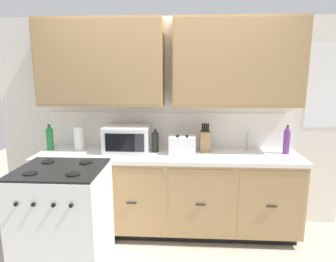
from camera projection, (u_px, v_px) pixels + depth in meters
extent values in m
plane|color=#B2A893|center=(166.00, 246.00, 3.06)|extent=(8.00, 8.00, 0.00)
cube|color=white|center=(169.00, 123.00, 3.44)|extent=(3.96, 0.05, 2.36)
cube|color=white|center=(169.00, 130.00, 3.43)|extent=(2.76, 0.01, 0.40)
cube|color=tan|center=(101.00, 63.00, 3.15)|extent=(1.33, 0.34, 0.90)
cube|color=#A58052|center=(96.00, 62.00, 2.98)|extent=(1.30, 0.01, 0.84)
cube|color=tan|center=(237.00, 63.00, 3.07)|extent=(1.33, 0.34, 0.90)
cube|color=#A58052|center=(240.00, 62.00, 2.90)|extent=(1.30, 0.01, 0.84)
cube|color=white|center=(328.00, 86.00, 3.23)|extent=(0.44, 0.01, 0.90)
cube|color=black|center=(168.00, 226.00, 3.38)|extent=(2.71, 0.48, 0.10)
cube|color=tan|center=(168.00, 191.00, 3.26)|extent=(2.76, 0.60, 0.77)
cube|color=#A88354|center=(64.00, 200.00, 3.02)|extent=(0.64, 0.01, 0.71)
cube|color=black|center=(64.00, 201.00, 3.01)|extent=(0.10, 0.01, 0.01)
cube|color=#A88354|center=(132.00, 202.00, 2.98)|extent=(0.64, 0.01, 0.71)
cube|color=black|center=(131.00, 203.00, 2.97)|extent=(0.10, 0.01, 0.01)
cube|color=#A88354|center=(201.00, 204.00, 2.94)|extent=(0.64, 0.01, 0.71)
cube|color=black|center=(201.00, 205.00, 2.93)|extent=(0.10, 0.01, 0.01)
cube|color=#A88354|center=(271.00, 205.00, 2.91)|extent=(0.64, 0.01, 0.71)
cube|color=black|center=(272.00, 207.00, 2.89)|extent=(0.10, 0.01, 0.01)
cube|color=white|center=(168.00, 155.00, 3.18)|extent=(2.79, 0.63, 0.04)
cube|color=#A8AAAF|center=(250.00, 155.00, 3.16)|extent=(0.56, 0.38, 0.02)
cube|color=white|center=(64.00, 218.00, 2.70)|extent=(0.76, 0.66, 0.92)
cube|color=black|center=(60.00, 169.00, 2.61)|extent=(0.74, 0.65, 0.02)
cylinder|color=black|center=(30.00, 173.00, 2.46)|extent=(0.12, 0.12, 0.01)
cylinder|color=black|center=(73.00, 174.00, 2.44)|extent=(0.12, 0.12, 0.01)
cylinder|color=black|center=(48.00, 162.00, 2.77)|extent=(0.12, 0.12, 0.01)
cylinder|color=black|center=(86.00, 162.00, 2.75)|extent=(0.12, 0.12, 0.01)
cylinder|color=black|center=(16.00, 204.00, 2.32)|extent=(0.03, 0.02, 0.03)
cylinder|color=black|center=(33.00, 205.00, 2.31)|extent=(0.03, 0.02, 0.03)
cylinder|color=black|center=(53.00, 205.00, 2.30)|extent=(0.03, 0.02, 0.03)
cylinder|color=black|center=(71.00, 206.00, 2.29)|extent=(0.03, 0.02, 0.03)
cube|color=white|center=(127.00, 139.00, 3.23)|extent=(0.48, 0.36, 0.28)
cube|color=black|center=(120.00, 143.00, 3.06)|extent=(0.31, 0.01, 0.19)
cube|color=#28282D|center=(139.00, 143.00, 3.04)|extent=(0.10, 0.01, 0.19)
cube|color=white|center=(182.00, 145.00, 3.14)|extent=(0.28, 0.18, 0.19)
cube|color=black|center=(177.00, 137.00, 3.13)|extent=(0.02, 0.13, 0.01)
cube|color=black|center=(187.00, 137.00, 3.12)|extent=(0.02, 0.13, 0.01)
cube|color=#9C794E|center=(205.00, 141.00, 3.25)|extent=(0.11, 0.14, 0.22)
cylinder|color=black|center=(203.00, 127.00, 3.21)|extent=(0.02, 0.02, 0.09)
cylinder|color=black|center=(204.00, 127.00, 3.21)|extent=(0.02, 0.02, 0.09)
cylinder|color=black|center=(206.00, 127.00, 3.21)|extent=(0.02, 0.02, 0.09)
cylinder|color=black|center=(208.00, 128.00, 3.21)|extent=(0.02, 0.02, 0.09)
cylinder|color=#B2B5BA|center=(247.00, 141.00, 3.31)|extent=(0.02, 0.02, 0.20)
cylinder|color=white|center=(79.00, 138.00, 3.32)|extent=(0.12, 0.12, 0.26)
cylinder|color=black|center=(155.00, 143.00, 3.22)|extent=(0.07, 0.07, 0.20)
cone|color=black|center=(155.00, 131.00, 3.20)|extent=(0.07, 0.07, 0.05)
cylinder|color=black|center=(155.00, 130.00, 3.20)|extent=(0.03, 0.03, 0.02)
cylinder|color=#237A38|center=(50.00, 140.00, 3.31)|extent=(0.08, 0.08, 0.23)
cone|color=#237A38|center=(49.00, 127.00, 3.29)|extent=(0.07, 0.07, 0.06)
cylinder|color=black|center=(49.00, 125.00, 3.28)|extent=(0.03, 0.03, 0.02)
cylinder|color=#663384|center=(286.00, 142.00, 3.15)|extent=(0.07, 0.07, 0.25)
cone|color=#663384|center=(288.00, 128.00, 3.11)|extent=(0.06, 0.06, 0.06)
cylinder|color=black|center=(288.00, 126.00, 3.11)|extent=(0.02, 0.02, 0.02)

